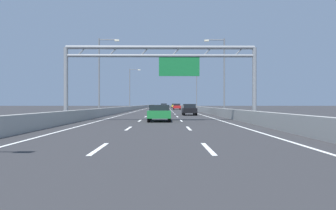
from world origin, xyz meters
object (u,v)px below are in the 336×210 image
(streetlamp_right_mid, at_px, (222,72))
(green_car, at_px, (159,113))
(silver_car, at_px, (164,106))
(sign_gantry, at_px, (163,64))
(red_car, at_px, (177,107))
(orange_car, at_px, (164,106))
(streetlamp_left_far, at_px, (131,87))
(streetlamp_left_mid, at_px, (101,72))
(black_car, at_px, (189,109))
(yellow_car, at_px, (174,106))
(streetlamp_right_far, at_px, (196,87))

(streetlamp_right_mid, distance_m, green_car, 15.66)
(green_car, xyz_separation_m, silver_car, (0.19, 60.09, 0.06))
(sign_gantry, relative_size, red_car, 3.64)
(orange_car, bearing_deg, streetlamp_left_far, -105.80)
(streetlamp_left_mid, relative_size, black_car, 2.23)
(red_car, bearing_deg, yellow_car, 89.58)
(streetlamp_left_mid, relative_size, streetlamp_right_mid, 1.00)
(streetlamp_left_far, distance_m, silver_car, 14.52)
(streetlamp_right_mid, xyz_separation_m, streetlamp_right_far, (0.00, 35.70, 0.00))
(streetlamp_left_mid, xyz_separation_m, streetlamp_right_mid, (14.93, 0.00, 0.00))
(yellow_car, relative_size, silver_car, 0.95)
(black_car, bearing_deg, red_car, 90.18)
(green_car, xyz_separation_m, red_car, (3.47, 55.57, 0.04))
(black_car, distance_m, green_car, 15.22)
(streetlamp_left_far, distance_m, red_car, 13.71)
(sign_gantry, distance_m, black_car, 15.87)
(red_car, bearing_deg, black_car, -89.82)
(streetlamp_right_far, bearing_deg, streetlamp_left_far, 180.00)
(green_car, relative_size, orange_car, 1.03)
(orange_car, bearing_deg, silver_car, -89.88)
(streetlamp_left_far, xyz_separation_m, green_car, (7.38, -48.59, -4.67))
(green_car, bearing_deg, orange_car, 89.88)
(sign_gantry, relative_size, green_car, 3.55)
(yellow_car, height_order, black_car, yellow_car)
(yellow_car, xyz_separation_m, orange_car, (-3.55, -13.69, -0.03))
(black_car, height_order, red_car, red_car)
(streetlamp_left_mid, bearing_deg, black_car, 9.78)
(streetlamp_left_far, relative_size, green_car, 2.09)
(streetlamp_left_mid, xyz_separation_m, streetlamp_left_far, (0.00, 35.70, 0.00))
(streetlamp_right_far, distance_m, silver_car, 14.41)
(yellow_car, bearing_deg, orange_car, -104.55)
(sign_gantry, bearing_deg, black_car, 77.54)
(red_car, bearing_deg, streetlamp_left_mid, -104.27)
(yellow_car, bearing_deg, green_car, -92.39)
(sign_gantry, bearing_deg, orange_car, 90.10)
(yellow_car, height_order, red_car, yellow_car)
(sign_gantry, height_order, yellow_car, sign_gantry)
(streetlamp_right_far, bearing_deg, orange_car, 105.49)
(black_car, bearing_deg, streetlamp_left_far, 108.00)
(streetlamp_right_far, xyz_separation_m, red_car, (-4.08, 6.97, -4.64))
(orange_car, bearing_deg, streetlamp_right_far, -74.51)
(streetlamp_left_far, height_order, silver_car, streetlamp_left_far)
(sign_gantry, xyz_separation_m, streetlamp_left_mid, (-7.67, 13.08, 0.56))
(yellow_car, height_order, silver_car, silver_car)
(streetlamp_right_mid, height_order, streetlamp_left_far, same)
(red_car, bearing_deg, orange_car, 99.55)
(sign_gantry, xyz_separation_m, streetlamp_right_mid, (7.26, 13.08, 0.56))
(streetlamp_right_far, relative_size, green_car, 2.09)
(sign_gantry, distance_m, orange_car, 75.55)
(streetlamp_right_mid, height_order, black_car, streetlamp_right_mid)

